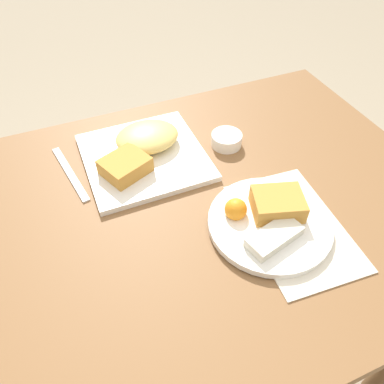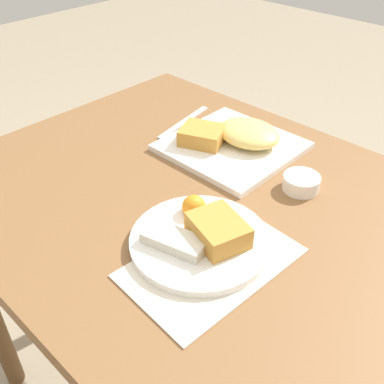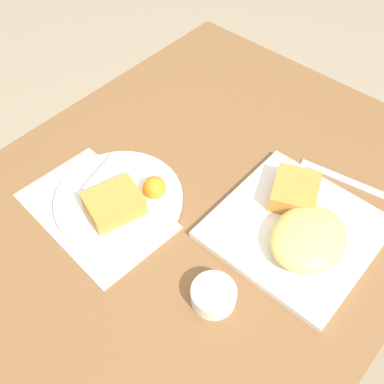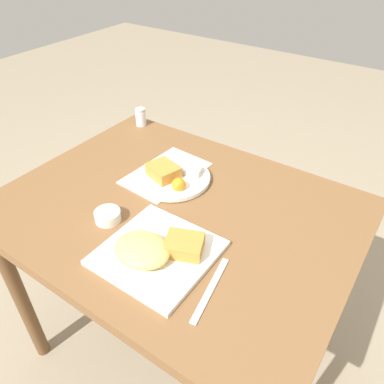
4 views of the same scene
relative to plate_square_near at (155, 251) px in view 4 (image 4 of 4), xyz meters
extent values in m
plane|color=gray|center=(-0.08, 0.19, -0.78)|extent=(8.00, 8.00, 0.00)
cube|color=brown|center=(-0.08, 0.19, -0.04)|extent=(1.03, 0.79, 0.04)
cylinder|color=brown|center=(-0.53, -0.15, -0.42)|extent=(0.05, 0.05, 0.72)
cylinder|color=brown|center=(-0.53, 0.53, -0.42)|extent=(0.05, 0.05, 0.72)
cylinder|color=brown|center=(0.38, 0.53, -0.42)|extent=(0.05, 0.05, 0.72)
cube|color=beige|center=(-0.21, 0.31, -0.02)|extent=(0.20, 0.29, 0.00)
cube|color=white|center=(0.00, 0.01, -0.01)|extent=(0.27, 0.27, 0.01)
ellipsoid|color=#EFCC6B|center=(-0.02, -0.03, 0.01)|extent=(0.15, 0.12, 0.04)
cube|color=#C68938|center=(0.05, 0.05, 0.01)|extent=(0.12, 0.11, 0.04)
cylinder|color=white|center=(-0.16, 0.29, -0.01)|extent=(0.24, 0.24, 0.01)
cube|color=#C68938|center=(-0.19, 0.27, 0.02)|extent=(0.11, 0.10, 0.04)
cube|color=beige|center=(-0.15, 0.33, 0.01)|extent=(0.12, 0.07, 0.02)
sphere|color=orange|center=(-0.11, 0.25, 0.01)|extent=(0.04, 0.04, 0.04)
cylinder|color=white|center=(-0.20, 0.03, -0.01)|extent=(0.07, 0.07, 0.03)
cylinder|color=#D1B775|center=(-0.20, 0.03, 0.01)|extent=(0.06, 0.06, 0.00)
cylinder|color=white|center=(-0.51, 0.53, 0.01)|extent=(0.04, 0.04, 0.06)
cylinder|color=white|center=(-0.51, 0.53, -0.01)|extent=(0.03, 0.03, 0.03)
cylinder|color=silver|center=(-0.51, 0.53, 0.04)|extent=(0.04, 0.04, 0.01)
cube|color=silver|center=(0.17, -0.01, -0.02)|extent=(0.05, 0.20, 0.00)
camera|label=1|loc=(0.15, 0.66, 0.55)|focal=35.00mm
camera|label=2|loc=(-0.55, 0.71, 0.51)|focal=42.00mm
camera|label=3|loc=(-0.46, -0.16, 0.65)|focal=42.00mm
camera|label=4|loc=(0.45, -0.49, 0.68)|focal=35.00mm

